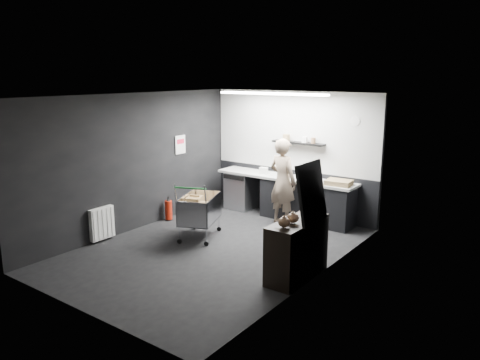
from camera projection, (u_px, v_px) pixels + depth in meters
The scene contains 22 objects.
floor at pixel (214, 249), 8.33m from camera, with size 5.50×5.50×0.00m, color black.
ceiling at pixel (212, 96), 7.73m from camera, with size 5.50×5.50×0.00m, color silver.
wall_back at pixel (293, 154), 10.20m from camera, with size 5.50×5.50×0.00m, color black.
wall_front at pixel (74, 213), 5.86m from camera, with size 5.50×5.50×0.00m, color black.
wall_left at pixel (134, 163), 9.18m from camera, with size 5.50×5.50×0.00m, color black.
wall_right at pixel (318, 192), 6.88m from camera, with size 5.50×5.50×0.00m, color black.
kitchen_wall_panel at pixel (293, 131), 10.07m from camera, with size 3.95×0.02×1.70m, color beige.
dado_panel at pixel (291, 192), 10.37m from camera, with size 3.95×0.02×1.00m, color black.
floating_shelf at pixel (298, 143), 9.92m from camera, with size 1.20×0.22×0.04m, color black.
wall_clock at pixel (355, 121), 9.19m from camera, with size 0.20×0.20×0.03m, color white.
poster at pixel (180, 145), 10.15m from camera, with size 0.02×0.30×0.40m, color white.
poster_red_band at pixel (180, 141), 10.13m from camera, with size 0.01×0.22×0.10m, color red.
radiator at pixel (102, 223), 8.66m from camera, with size 0.10×0.50×0.60m, color white.
ceiling_strip at pixel (272, 94), 9.19m from camera, with size 2.40×0.20×0.04m, color white.
prep_counter at pixel (290, 197), 10.06m from camera, with size 3.20×0.61×0.90m.
person at pixel (283, 182), 9.55m from camera, with size 0.65×0.43×1.79m, color #BBAB94.
shopping_cart at pixel (199, 211), 8.84m from camera, with size 0.95×1.22×1.10m.
sideboard at pixel (299, 241), 7.10m from camera, with size 0.52×1.21×1.81m.
fire_extinguisher at pixel (169, 209), 9.93m from camera, with size 0.15×0.15×0.50m.
cardboard_box at pixel (339, 183), 9.26m from camera, with size 0.49×0.38×0.10m, color olive.
pink_tub at pixel (283, 172), 10.04m from camera, with size 0.18×0.18×0.18m, color silver.
white_container at pixel (264, 171), 10.27m from camera, with size 0.16×0.13×0.14m, color white.
Camera 1 is at (5.00, -6.07, 3.06)m, focal length 35.00 mm.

